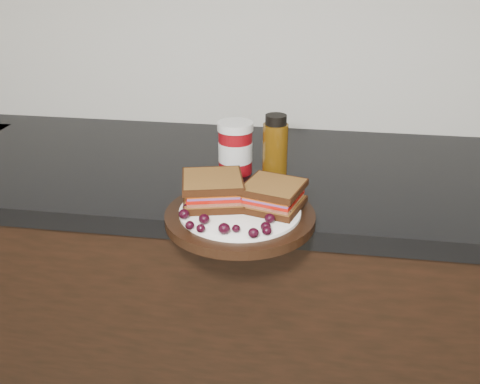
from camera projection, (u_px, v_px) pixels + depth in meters
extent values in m
cube|color=black|center=(275.00, 329.00, 1.44)|extent=(3.96, 0.58, 0.86)
cube|color=black|center=(281.00, 175.00, 1.25)|extent=(3.98, 0.60, 0.04)
cylinder|color=black|center=(240.00, 217.00, 1.00)|extent=(0.28, 0.28, 0.02)
ellipsoid|color=black|center=(184.00, 214.00, 0.95)|extent=(0.02, 0.02, 0.02)
ellipsoid|color=black|center=(204.00, 219.00, 0.94)|extent=(0.02, 0.02, 0.02)
ellipsoid|color=black|center=(190.00, 225.00, 0.92)|extent=(0.02, 0.02, 0.02)
ellipsoid|color=black|center=(201.00, 228.00, 0.91)|extent=(0.02, 0.02, 0.01)
ellipsoid|color=black|center=(224.00, 228.00, 0.90)|extent=(0.02, 0.02, 0.02)
ellipsoid|color=black|center=(236.00, 229.00, 0.91)|extent=(0.01, 0.01, 0.01)
ellipsoid|color=black|center=(253.00, 233.00, 0.89)|extent=(0.02, 0.02, 0.02)
ellipsoid|color=black|center=(267.00, 231.00, 0.90)|extent=(0.02, 0.02, 0.02)
ellipsoid|color=black|center=(266.00, 227.00, 0.91)|extent=(0.02, 0.02, 0.02)
ellipsoid|color=black|center=(270.00, 218.00, 0.94)|extent=(0.02, 0.02, 0.02)
ellipsoid|color=black|center=(286.00, 212.00, 0.96)|extent=(0.02, 0.02, 0.02)
ellipsoid|color=black|center=(278.00, 210.00, 0.97)|extent=(0.02, 0.02, 0.02)
ellipsoid|color=black|center=(289.00, 207.00, 0.98)|extent=(0.02, 0.02, 0.02)
ellipsoid|color=black|center=(281.00, 197.00, 1.02)|extent=(0.02, 0.02, 0.02)
ellipsoid|color=black|center=(224.00, 190.00, 1.05)|extent=(0.02, 0.02, 0.02)
ellipsoid|color=black|center=(222.00, 196.00, 1.02)|extent=(0.02, 0.02, 0.02)
ellipsoid|color=black|center=(203.00, 200.00, 1.01)|extent=(0.02, 0.02, 0.02)
ellipsoid|color=black|center=(201.00, 202.00, 1.00)|extent=(0.02, 0.02, 0.02)
ellipsoid|color=black|center=(187.00, 208.00, 0.98)|extent=(0.02, 0.02, 0.02)
ellipsoid|color=black|center=(213.00, 191.00, 1.04)|extent=(0.02, 0.02, 0.02)
ellipsoid|color=black|center=(211.00, 200.00, 1.01)|extent=(0.02, 0.02, 0.02)
ellipsoid|color=black|center=(210.00, 204.00, 0.99)|extent=(0.02, 0.02, 0.01)
cylinder|color=maroon|center=(235.00, 148.00, 1.19)|extent=(0.10, 0.10, 0.12)
cylinder|color=#4A2D07|center=(275.00, 149.00, 1.14)|extent=(0.07, 0.07, 0.15)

